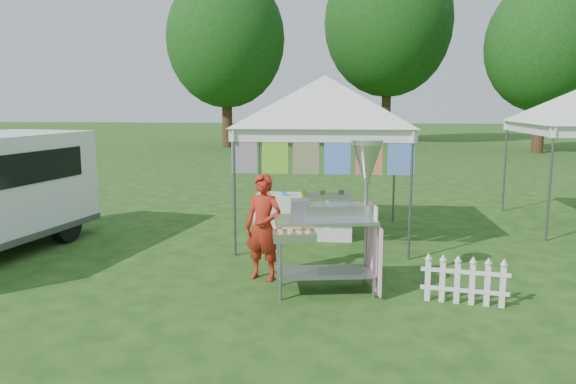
# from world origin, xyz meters

# --- Properties ---
(ground) EXTENTS (120.00, 120.00, 0.00)m
(ground) POSITION_xyz_m (0.00, 0.00, 0.00)
(ground) COLOR #1B3F12
(ground) RESTS_ON ground
(canopy_main) EXTENTS (4.24, 4.24, 3.45)m
(canopy_main) POSITION_xyz_m (0.00, 3.49, 2.99)
(canopy_main) COLOR #59595E
(canopy_main) RESTS_ON ground
(tree_left) EXTENTS (6.40, 6.40, 9.53)m
(tree_left) POSITION_xyz_m (-6.00, 24.00, 5.83)
(tree_left) COLOR #3C2A16
(tree_left) RESTS_ON ground
(tree_mid) EXTENTS (7.60, 7.60, 11.52)m
(tree_mid) POSITION_xyz_m (3.00, 28.00, 7.14)
(tree_mid) COLOR #3C2A16
(tree_mid) RESTS_ON ground
(tree_right) EXTENTS (5.60, 5.60, 8.42)m
(tree_right) POSITION_xyz_m (10.00, 22.00, 5.18)
(tree_right) COLOR #3C2A16
(tree_right) RESTS_ON ground
(donut_cart) EXTENTS (1.48, 1.21, 2.04)m
(donut_cart) POSITION_xyz_m (0.32, 0.42, 1.20)
(donut_cart) COLOR gray
(donut_cart) RESTS_ON ground
(vendor) EXTENTS (0.64, 0.53, 1.53)m
(vendor) POSITION_xyz_m (-0.78, 0.87, 0.76)
(vendor) COLOR #A72414
(vendor) RESTS_ON ground
(picket_fence) EXTENTS (1.07, 0.23, 0.56)m
(picket_fence) POSITION_xyz_m (1.88, 0.10, 0.29)
(picket_fence) COLOR white
(picket_fence) RESTS_ON ground
(display_table) EXTENTS (1.80, 0.70, 0.81)m
(display_table) POSITION_xyz_m (-0.37, 3.46, 0.40)
(display_table) COLOR white
(display_table) RESTS_ON ground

